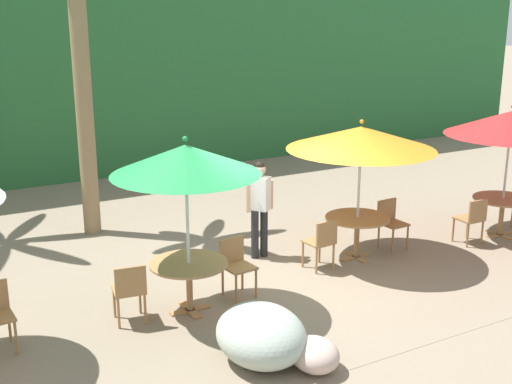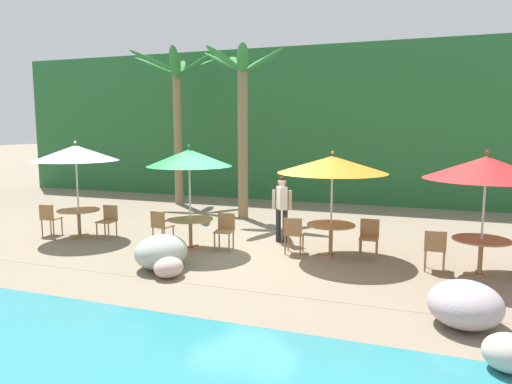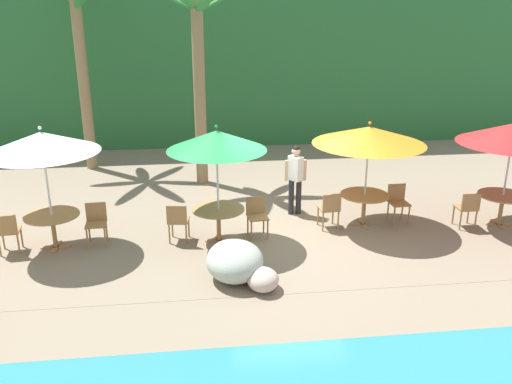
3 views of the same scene
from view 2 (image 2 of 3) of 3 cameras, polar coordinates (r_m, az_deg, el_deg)
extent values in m
plane|color=gray|center=(11.45, -0.74, -7.10)|extent=(120.00, 120.00, 0.00)
cube|color=gray|center=(11.45, -0.74, -7.08)|extent=(18.00, 5.20, 0.01)
cube|color=#286633|center=(19.73, 8.68, 7.89)|extent=(28.00, 2.40, 6.00)
ellipsoid|color=#B2A2A7|center=(7.91, 23.68, -12.15)|extent=(1.08, 1.22, 0.67)
ellipsoid|color=#A9B5A6|center=(10.25, -11.23, -7.00)|extent=(1.05, 1.26, 0.70)
ellipsoid|color=#C7AA9D|center=(9.66, -10.39, -8.84)|extent=(0.56, 0.64, 0.40)
ellipsoid|color=beige|center=(6.83, 27.96, -16.59)|extent=(0.62, 0.59, 0.46)
cylinder|color=silver|center=(13.57, -20.51, -0.17)|extent=(0.04, 0.04, 2.36)
cone|color=white|center=(13.48, -20.73, 4.38)|extent=(2.21, 2.21, 0.41)
sphere|color=white|center=(13.46, -20.79, 5.58)|extent=(0.07, 0.07, 0.07)
cube|color=#A37547|center=(13.77, -20.28, -4.96)|extent=(0.60, 0.12, 0.03)
cube|color=#A37547|center=(13.77, -20.28, -4.96)|extent=(0.12, 0.60, 0.03)
cylinder|color=#A37547|center=(13.70, -20.35, -3.51)|extent=(0.09, 0.09, 0.71)
cylinder|color=#A37547|center=(13.64, -20.42, -2.05)|extent=(1.10, 1.10, 0.03)
cylinder|color=#9E7042|center=(13.00, -17.17, -4.62)|extent=(0.04, 0.04, 0.45)
cylinder|color=#9E7042|center=(13.20, -18.46, -4.49)|extent=(0.04, 0.04, 0.45)
cylinder|color=#9E7042|center=(13.29, -16.31, -4.32)|extent=(0.04, 0.04, 0.45)
cylinder|color=#9E7042|center=(13.48, -17.58, -4.20)|extent=(0.04, 0.04, 0.45)
cube|color=#9E7042|center=(13.19, -17.42, -3.39)|extent=(0.44, 0.44, 0.03)
cube|color=#9E7042|center=(13.32, -16.97, -2.41)|extent=(0.42, 0.06, 0.42)
cylinder|color=#9E7042|center=(14.47, -23.30, -3.67)|extent=(0.04, 0.04, 0.45)
cylinder|color=#9E7042|center=(14.26, -22.15, -3.77)|extent=(0.04, 0.04, 0.45)
cylinder|color=#9E7042|center=(14.19, -24.17, -3.93)|extent=(0.04, 0.04, 0.45)
cylinder|color=#9E7042|center=(13.98, -23.01, -4.04)|extent=(0.04, 0.04, 0.45)
cube|color=#9E7042|center=(14.18, -23.21, -2.90)|extent=(0.46, 0.46, 0.03)
cube|color=#9E7042|center=(13.99, -23.74, -2.26)|extent=(0.42, 0.08, 0.42)
cylinder|color=silver|center=(11.61, -7.88, -1.13)|extent=(0.04, 0.04, 2.31)
cone|color=#238E47|center=(11.49, -7.98, 4.07)|extent=(2.04, 2.04, 0.40)
sphere|color=#238E47|center=(11.48, -8.01, 5.47)|extent=(0.07, 0.07, 0.07)
cube|color=#A37547|center=(11.84, -7.78, -6.59)|extent=(0.60, 0.12, 0.03)
cube|color=#A37547|center=(11.84, -7.78, -6.59)|extent=(0.12, 0.60, 0.03)
cylinder|color=#A37547|center=(11.75, -7.81, -4.92)|extent=(0.09, 0.09, 0.71)
cylinder|color=#A37547|center=(11.68, -7.84, -3.22)|extent=(1.10, 1.10, 0.03)
cylinder|color=#9E7042|center=(11.29, -3.24, -6.14)|extent=(0.04, 0.04, 0.45)
cylinder|color=#9E7042|center=(11.40, -4.96, -6.02)|extent=(0.04, 0.04, 0.45)
cylinder|color=#9E7042|center=(11.63, -2.73, -5.73)|extent=(0.04, 0.04, 0.45)
cylinder|color=#9E7042|center=(11.73, -4.41, -5.62)|extent=(0.04, 0.04, 0.45)
cube|color=#9E7042|center=(11.46, -3.84, -4.71)|extent=(0.47, 0.47, 0.03)
cube|color=#9E7042|center=(11.60, -3.56, -3.56)|extent=(0.42, 0.08, 0.42)
cylinder|color=#9E7042|center=(12.54, -11.12, -4.86)|extent=(0.04, 0.04, 0.45)
cylinder|color=#9E7042|center=(12.32, -9.83, -5.06)|extent=(0.04, 0.04, 0.45)
cylinder|color=#9E7042|center=(12.28, -12.18, -5.17)|extent=(0.04, 0.04, 0.45)
cylinder|color=#9E7042|center=(12.05, -10.89, -5.37)|extent=(0.04, 0.04, 0.45)
cube|color=#9E7042|center=(12.25, -11.03, -4.02)|extent=(0.48, 0.48, 0.03)
cube|color=#9E7042|center=(12.06, -11.66, -3.27)|extent=(0.42, 0.10, 0.42)
cylinder|color=silver|center=(10.97, 8.99, -1.96)|extent=(0.04, 0.04, 2.20)
cone|color=orange|center=(10.85, 9.10, 3.26)|extent=(2.47, 2.47, 0.38)
sphere|color=orange|center=(10.83, 9.13, 4.69)|extent=(0.07, 0.07, 0.07)
cube|color=#A37547|center=(11.21, 8.87, -7.44)|extent=(0.60, 0.12, 0.03)
cube|color=#A37547|center=(11.21, 8.87, -7.44)|extent=(0.12, 0.60, 0.03)
cylinder|color=#A37547|center=(11.12, 8.91, -5.68)|extent=(0.09, 0.09, 0.71)
cylinder|color=#A37547|center=(11.04, 8.95, -3.88)|extent=(1.10, 1.10, 0.03)
cylinder|color=#9E7042|center=(10.89, 14.15, -6.90)|extent=(0.04, 0.04, 0.45)
cylinder|color=#9E7042|center=(10.91, 12.26, -6.81)|extent=(0.04, 0.04, 0.45)
cylinder|color=#9E7042|center=(11.23, 14.26, -6.45)|extent=(0.04, 0.04, 0.45)
cylinder|color=#9E7042|center=(11.25, 12.43, -6.36)|extent=(0.04, 0.04, 0.45)
cube|color=#9E7042|center=(11.01, 13.31, -5.42)|extent=(0.44, 0.44, 0.03)
cube|color=#9E7042|center=(11.16, 13.42, -4.22)|extent=(0.42, 0.06, 0.42)
cylinder|color=#9E7042|center=(11.48, 3.86, -5.92)|extent=(0.04, 0.04, 0.45)
cylinder|color=#9E7042|center=(11.42, 5.62, -6.01)|extent=(0.04, 0.04, 0.45)
cylinder|color=#9E7042|center=(11.14, 3.49, -6.34)|extent=(0.04, 0.04, 0.45)
cylinder|color=#9E7042|center=(11.07, 5.31, -6.44)|extent=(0.04, 0.04, 0.45)
cube|color=#9E7042|center=(11.22, 4.58, -4.99)|extent=(0.45, 0.45, 0.03)
cube|color=#9E7042|center=(10.99, 4.40, -4.22)|extent=(0.42, 0.07, 0.42)
cylinder|color=silver|center=(10.41, 25.44, -3.01)|extent=(0.04, 0.04, 2.25)
cone|color=red|center=(10.28, 25.78, 2.62)|extent=(2.36, 2.36, 0.45)
sphere|color=red|center=(10.27, 25.88, 4.29)|extent=(0.07, 0.07, 0.07)
cube|color=#A37547|center=(10.67, 25.09, -8.90)|extent=(0.60, 0.12, 0.03)
cube|color=#A37547|center=(10.67, 25.09, -8.90)|extent=(0.12, 0.60, 0.03)
cylinder|color=#A37547|center=(10.57, 25.20, -7.05)|extent=(0.09, 0.09, 0.71)
cylinder|color=#A37547|center=(10.49, 25.31, -5.17)|extent=(1.10, 1.10, 0.03)
cylinder|color=#9E7042|center=(10.75, 19.58, -7.31)|extent=(0.04, 0.04, 0.45)
cylinder|color=#9E7042|center=(10.75, 21.49, -7.41)|extent=(0.04, 0.04, 0.45)
cylinder|color=#9E7042|center=(10.40, 19.52, -7.81)|extent=(0.04, 0.04, 0.45)
cylinder|color=#9E7042|center=(10.40, 21.50, -7.90)|extent=(0.04, 0.04, 0.45)
cube|color=#9E7042|center=(10.52, 20.59, -6.34)|extent=(0.43, 0.43, 0.03)
cube|color=#9E7042|center=(10.28, 20.62, -5.55)|extent=(0.42, 0.04, 0.42)
cylinder|color=olive|center=(18.37, -9.30, 6.97)|extent=(0.32, 0.32, 5.41)
ellipsoid|color=#2D7A38|center=(17.94, -6.97, 15.01)|extent=(1.83, 0.61, 0.87)
ellipsoid|color=#2D7A38|center=(19.10, -7.12, 14.67)|extent=(1.06, 1.83, 0.76)
ellipsoid|color=#2D7A38|center=(19.44, -9.00, 14.39)|extent=(0.96, 1.81, 0.89)
ellipsoid|color=#2D7A38|center=(19.02, -12.01, 14.56)|extent=(1.84, 0.42, 0.80)
ellipsoid|color=#2D7A38|center=(18.03, -12.17, 15.00)|extent=(1.22, 1.79, 0.72)
ellipsoid|color=#2D7A38|center=(17.55, -9.69, 14.94)|extent=(1.07, 1.71, 1.05)
cylinder|color=olive|center=(15.28, -1.58, 6.53)|extent=(0.32, 0.32, 5.21)
ellipsoid|color=#2D7A38|center=(15.17, 1.03, 15.47)|extent=(1.34, 0.38, 0.78)
ellipsoid|color=#2D7A38|center=(15.93, 0.26, 15.16)|extent=(0.85, 1.39, 0.74)
ellipsoid|color=#2D7A38|center=(16.11, -2.28, 15.29)|extent=(1.12, 1.35, 0.58)
ellipsoid|color=#2D7A38|center=(15.73, -4.07, 15.22)|extent=(1.37, 0.45, 0.75)
ellipsoid|color=#2D7A38|center=(14.97, -3.85, 15.64)|extent=(0.98, 1.36, 0.72)
ellipsoid|color=#2D7A38|center=(14.69, -1.60, 15.68)|extent=(0.83, 1.36, 0.80)
cylinder|color=#232328|center=(12.28, 2.68, -4.02)|extent=(0.13, 0.13, 0.86)
cylinder|color=#232328|center=(12.23, 3.49, -4.07)|extent=(0.13, 0.13, 0.86)
cube|color=white|center=(12.12, 3.11, -0.71)|extent=(0.35, 0.39, 0.58)
cylinder|color=#D6AD89|center=(12.20, 2.12, -0.89)|extent=(0.08, 0.08, 0.50)
cylinder|color=#D6AD89|center=(12.07, 4.11, -1.00)|extent=(0.08, 0.08, 0.50)
sphere|color=#D6AD89|center=(12.07, 3.12, 1.21)|extent=(0.21, 0.21, 0.21)
sphere|color=black|center=(12.06, 3.12, 1.45)|extent=(0.18, 0.18, 0.18)
camera|label=1|loc=(9.10, -56.46, 11.90)|focal=45.84mm
camera|label=3|loc=(6.15, -75.34, 19.36)|focal=37.32mm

